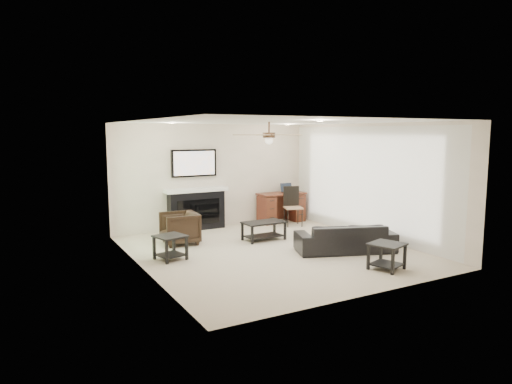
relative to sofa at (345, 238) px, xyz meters
The scene contains 10 objects.
room_shell 1.93m from the sofa, 143.11° to the left, with size 5.50×5.54×2.52m.
sofa is the anchor object (origin of this frame).
armchair 3.37m from the sofa, 140.41° to the left, with size 0.71×0.73×0.67m, color black.
coffee_table 1.84m from the sofa, 119.36° to the left, with size 0.90×0.50×0.40m, color black.
end_table_near 1.26m from the sofa, 96.84° to the right, with size 0.52×0.52×0.45m, color black.
end_table_left 3.34m from the sofa, 160.75° to the left, with size 0.50×0.50×0.45m, color black.
fireplace_unit 3.80m from the sofa, 118.14° to the left, with size 1.52×0.34×1.91m, color black.
desk 3.15m from the sofa, 80.97° to the left, with size 1.22×0.56×0.76m, color #432210.
desk_chair 2.62m from the sofa, 79.08° to the left, with size 0.42×0.44×0.97m, color black.
laptop 3.23m from the sofa, 77.34° to the left, with size 0.33×0.24×0.23m, color black.
Camera 1 is at (-4.47, -7.44, 2.30)m, focal length 32.00 mm.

